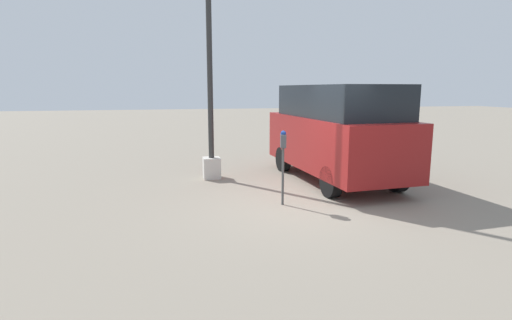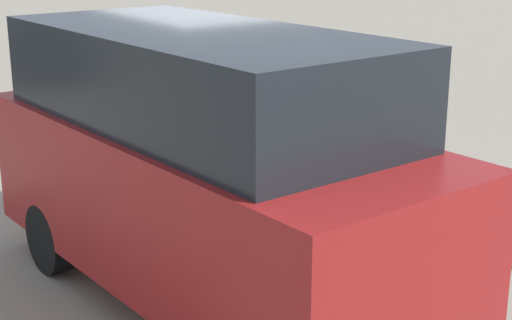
% 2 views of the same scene
% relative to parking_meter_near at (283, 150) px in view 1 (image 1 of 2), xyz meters
% --- Properties ---
extents(ground_plane, '(80.00, 80.00, 0.00)m').
position_rel_parking_meter_near_xyz_m(ground_plane, '(-0.07, -0.50, -1.11)').
color(ground_plane, gray).
extents(parking_meter_near, '(0.22, 0.15, 1.51)m').
position_rel_parking_meter_near_xyz_m(parking_meter_near, '(0.00, 0.00, 0.00)').
color(parking_meter_near, '#4C4C4C').
rests_on(parking_meter_near, ground).
extents(lamp_post, '(0.44, 0.44, 6.95)m').
position_rel_parking_meter_near_xyz_m(lamp_post, '(2.77, 1.11, 1.05)').
color(lamp_post, beige).
rests_on(lamp_post, ground).
extents(parked_van, '(4.87, 2.18, 2.42)m').
position_rel_parking_meter_near_xyz_m(parked_van, '(1.79, -1.93, 0.17)').
color(parked_van, maroon).
rests_on(parked_van, ground).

